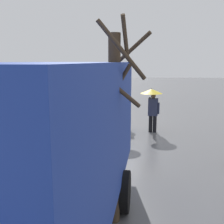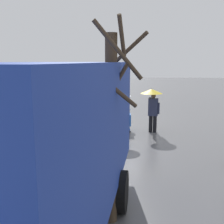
# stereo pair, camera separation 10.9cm
# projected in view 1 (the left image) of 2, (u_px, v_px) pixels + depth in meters

# --- Properties ---
(ground_plane) EXTENTS (90.00, 90.00, 0.00)m
(ground_plane) POSITION_uv_depth(u_px,v_px,m) (116.00, 126.00, 14.30)
(ground_plane) COLOR #5B5B5E
(slush_patch_near_cluster) EXTENTS (2.27, 2.27, 0.01)m
(slush_patch_near_cluster) POSITION_uv_depth(u_px,v_px,m) (51.00, 134.00, 12.79)
(slush_patch_near_cluster) COLOR #ADAFB5
(slush_patch_near_cluster) RESTS_ON ground
(slush_patch_under_van) EXTENTS (1.77, 1.77, 0.01)m
(slush_patch_under_van) POSITION_uv_depth(u_px,v_px,m) (103.00, 134.00, 12.78)
(slush_patch_under_van) COLOR #999BA0
(slush_patch_under_van) RESTS_ON ground
(cargo_van_parked_right) EXTENTS (2.27, 5.37, 2.60)m
(cargo_van_parked_right) POSITION_uv_depth(u_px,v_px,m) (47.00, 103.00, 14.61)
(cargo_van_parked_right) COLOR white
(cargo_van_parked_right) RESTS_ON ground
(box_truck_background) EXTENTS (2.89, 8.32, 3.38)m
(box_truck_background) POSITION_uv_depth(u_px,v_px,m) (40.00, 152.00, 4.41)
(box_truck_background) COLOR navy
(box_truck_background) RESTS_ON ground
(shopping_cart_vendor) EXTENTS (0.65, 0.88, 1.02)m
(shopping_cart_vendor) POSITION_uv_depth(u_px,v_px,m) (125.00, 120.00, 13.22)
(shopping_cart_vendor) COLOR #1951B2
(shopping_cart_vendor) RESTS_ON ground
(hand_dolly_boxes) EXTENTS (0.67, 0.80, 1.32)m
(hand_dolly_boxes) POSITION_uv_depth(u_px,v_px,m) (103.00, 116.00, 13.46)
(hand_dolly_boxes) COLOR #515156
(hand_dolly_boxes) RESTS_ON ground
(pedestrian_pink_side) EXTENTS (1.04, 1.04, 2.15)m
(pedestrian_pink_side) POSITION_uv_depth(u_px,v_px,m) (100.00, 100.00, 12.81)
(pedestrian_pink_side) COLOR black
(pedestrian_pink_side) RESTS_ON ground
(pedestrian_black_side) EXTENTS (1.04, 1.04, 2.15)m
(pedestrian_black_side) POSITION_uv_depth(u_px,v_px,m) (119.00, 95.00, 14.70)
(pedestrian_black_side) COLOR black
(pedestrian_black_side) RESTS_ON ground
(pedestrian_white_side) EXTENTS (1.04, 1.04, 2.15)m
(pedestrian_white_side) POSITION_uv_depth(u_px,v_px,m) (120.00, 103.00, 11.93)
(pedestrian_white_side) COLOR black
(pedestrian_white_side) RESTS_ON ground
(pedestrian_far_side) EXTENTS (1.04, 1.04, 2.15)m
(pedestrian_far_side) POSITION_uv_depth(u_px,v_px,m) (152.00, 100.00, 12.87)
(pedestrian_far_side) COLOR black
(pedestrian_far_side) RESTS_ON ground
(bare_tree_far) EXTENTS (1.00, 1.37, 4.25)m
(bare_tree_far) POSITION_uv_depth(u_px,v_px,m) (115.00, 124.00, 5.44)
(bare_tree_far) COLOR #423323
(bare_tree_far) RESTS_ON ground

